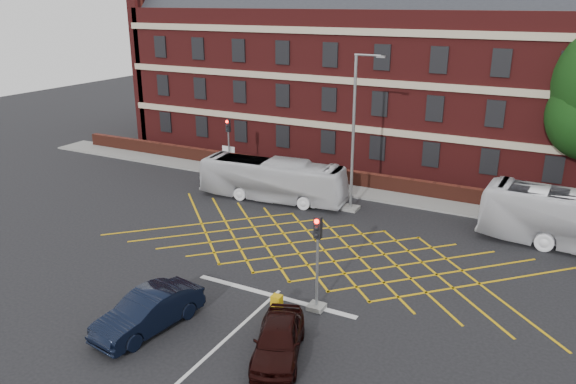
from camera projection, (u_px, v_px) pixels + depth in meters
The scene contains 15 objects.
ground at pixel (308, 265), 28.22m from camera, with size 120.00×120.00×0.00m, color black.
victorian_building at pixel (434, 64), 43.97m from camera, with size 51.00×12.17×20.40m.
boundary_wall at pixel (390, 184), 38.92m from camera, with size 56.00×0.50×1.10m, color #4E1E14.
far_pavement at pixel (385, 195), 38.24m from camera, with size 60.00×3.00×0.12m, color slate.
box_junction_hatching at pixel (324, 250), 29.90m from camera, with size 11.50×0.12×0.02m, color #CC990C.
stop_line at pixel (274, 296), 25.29m from camera, with size 8.00×0.30×0.02m, color silver.
centre_line at pixel (185, 377), 19.86m from camera, with size 0.15×14.00×0.02m, color silver.
bus_left at pixel (272, 180), 37.08m from camera, with size 2.33×9.94×2.77m, color silver.
car_navy at pixel (148, 311), 22.54m from camera, with size 1.68×4.81×1.59m, color black.
car_maroon at pixel (278, 339), 20.82m from camera, with size 1.70×4.23×1.44m, color black.
traffic_light_near at pixel (317, 272), 23.66m from camera, with size 0.70×0.70×4.27m.
traffic_light_far at pixel (229, 152), 42.29m from camera, with size 0.70×0.70×4.27m.
street_lamp at pixel (353, 158), 34.56m from camera, with size 2.25×1.00×9.69m.
direction_signs at pixel (229, 156), 42.76m from camera, with size 1.10×0.16×2.20m.
utility_cabinet at pixel (277, 306), 23.52m from camera, with size 0.42×0.38×0.98m, color #CA9B0B.
Camera 1 is at (11.00, -23.02, 12.66)m, focal length 35.00 mm.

